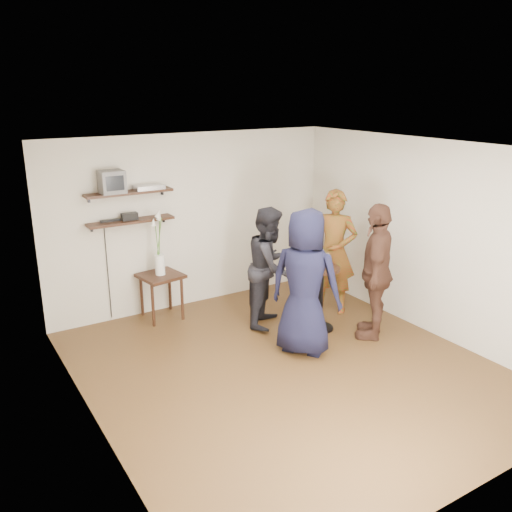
# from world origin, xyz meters

# --- Properties ---
(room) EXTENTS (4.58, 5.08, 2.68)m
(room) POSITION_xyz_m (0.00, 0.00, 1.30)
(room) COLOR #4D3019
(room) RESTS_ON ground
(shelf_upper) EXTENTS (1.20, 0.25, 0.04)m
(shelf_upper) POSITION_xyz_m (-1.00, 2.38, 1.85)
(shelf_upper) COLOR black
(shelf_upper) RESTS_ON room
(shelf_lower) EXTENTS (1.20, 0.25, 0.04)m
(shelf_lower) POSITION_xyz_m (-1.00, 2.38, 1.45)
(shelf_lower) COLOR black
(shelf_lower) RESTS_ON room
(crt_monitor) EXTENTS (0.32, 0.30, 0.30)m
(crt_monitor) POSITION_xyz_m (-1.23, 2.38, 2.02)
(crt_monitor) COLOR #59595B
(crt_monitor) RESTS_ON shelf_upper
(dvd_deck) EXTENTS (0.40, 0.24, 0.06)m
(dvd_deck) POSITION_xyz_m (-0.71, 2.38, 1.90)
(dvd_deck) COLOR silver
(dvd_deck) RESTS_ON shelf_upper
(radio) EXTENTS (0.22, 0.10, 0.10)m
(radio) POSITION_xyz_m (-1.02, 2.38, 1.52)
(radio) COLOR black
(radio) RESTS_ON shelf_lower
(power_strip) EXTENTS (0.30, 0.05, 0.03)m
(power_strip) POSITION_xyz_m (-1.26, 2.42, 1.48)
(power_strip) COLOR black
(power_strip) RESTS_ON shelf_lower
(side_table) EXTENTS (0.63, 0.63, 0.66)m
(side_table) POSITION_xyz_m (-0.68, 2.20, 0.55)
(side_table) COLOR black
(side_table) RESTS_ON room
(vase_lilies) EXTENTS (0.19, 0.20, 0.96)m
(vase_lilies) POSITION_xyz_m (-0.68, 2.20, 0.97)
(vase_lilies) COLOR white
(vase_lilies) RESTS_ON side_table
(drinks_table) EXTENTS (0.49, 0.49, 0.90)m
(drinks_table) POSITION_xyz_m (1.03, 0.68, 0.58)
(drinks_table) COLOR black
(drinks_table) RESTS_ON room
(wine_glass_fl) EXTENTS (0.07, 0.07, 0.22)m
(wine_glass_fl) POSITION_xyz_m (0.95, 0.65, 1.05)
(wine_glass_fl) COLOR silver
(wine_glass_fl) RESTS_ON drinks_table
(wine_glass_fr) EXTENTS (0.07, 0.07, 0.20)m
(wine_glass_fr) POSITION_xyz_m (1.08, 0.64, 1.04)
(wine_glass_fr) COLOR silver
(wine_glass_fr) RESTS_ON drinks_table
(wine_glass_bl) EXTENTS (0.07, 0.07, 0.21)m
(wine_glass_bl) POSITION_xyz_m (1.01, 0.76, 1.04)
(wine_glass_bl) COLOR silver
(wine_glass_bl) RESTS_ON drinks_table
(wine_glass_br) EXTENTS (0.07, 0.07, 0.21)m
(wine_glass_br) POSITION_xyz_m (1.05, 0.70, 1.05)
(wine_glass_br) COLOR silver
(wine_glass_br) RESTS_ON drinks_table
(person_plaid) EXTENTS (0.75, 0.80, 1.83)m
(person_plaid) POSITION_xyz_m (1.60, 1.12, 0.91)
(person_plaid) COLOR #A32112
(person_plaid) RESTS_ON room
(person_dark) EXTENTS (1.03, 1.02, 1.68)m
(person_dark) POSITION_xyz_m (0.54, 1.22, 0.84)
(person_dark) COLOR black
(person_dark) RESTS_ON room
(person_navy) EXTENTS (1.00, 1.08, 1.85)m
(person_navy) POSITION_xyz_m (0.44, 0.27, 0.93)
(person_navy) COLOR black
(person_navy) RESTS_ON room
(person_brown) EXTENTS (1.09, 1.05, 1.82)m
(person_brown) POSITION_xyz_m (1.51, 0.15, 0.91)
(person_brown) COLOR #4E2E21
(person_brown) RESTS_ON room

